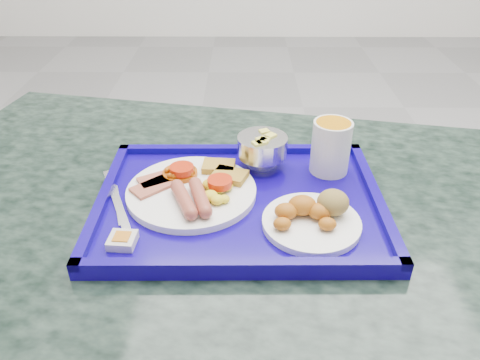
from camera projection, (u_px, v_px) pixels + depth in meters
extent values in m
plane|color=gray|center=(337.00, 237.00, 1.96)|extent=(6.00, 6.00, 0.00)
cylinder|color=gray|center=(221.00, 353.00, 1.02)|extent=(0.11, 0.11, 0.70)
cube|color=black|center=(216.00, 217.00, 0.82)|extent=(1.38, 1.05, 0.04)
cube|color=#10027F|center=(240.00, 203.00, 0.81)|extent=(0.49, 0.36, 0.02)
cube|color=#10027F|center=(240.00, 149.00, 0.94)|extent=(0.48, 0.02, 0.01)
cube|color=#10027F|center=(240.00, 264.00, 0.66)|extent=(0.48, 0.02, 0.01)
cube|color=#10027F|center=(376.00, 196.00, 0.80)|extent=(0.02, 0.35, 0.01)
cube|color=#10027F|center=(104.00, 197.00, 0.80)|extent=(0.02, 0.35, 0.01)
cylinder|color=white|center=(192.00, 192.00, 0.81)|extent=(0.22, 0.22, 0.01)
cube|color=#AA5744|center=(161.00, 179.00, 0.83)|extent=(0.09, 0.07, 0.01)
cube|color=#AA5744|center=(154.00, 186.00, 0.81)|extent=(0.08, 0.08, 0.01)
cylinder|color=#AA4C07|center=(180.00, 173.00, 0.84)|extent=(0.06, 0.06, 0.01)
sphere|color=#AA4C07|center=(180.00, 166.00, 0.85)|extent=(0.01, 0.01, 0.01)
sphere|color=#AA4C07|center=(191.00, 174.00, 0.83)|extent=(0.01, 0.01, 0.01)
sphere|color=#AA4C07|center=(171.00, 176.00, 0.82)|extent=(0.01, 0.01, 0.01)
sphere|color=#AA4C07|center=(177.00, 172.00, 0.83)|extent=(0.01, 0.01, 0.01)
sphere|color=#AA4C07|center=(173.00, 169.00, 0.84)|extent=(0.01, 0.01, 0.01)
sphere|color=#AA4C07|center=(174.00, 176.00, 0.82)|extent=(0.01, 0.01, 0.01)
sphere|color=#AA4C07|center=(170.00, 176.00, 0.82)|extent=(0.01, 0.01, 0.01)
sphere|color=#AA4C07|center=(167.00, 171.00, 0.84)|extent=(0.01, 0.01, 0.01)
sphere|color=#AA4C07|center=(183.00, 174.00, 0.83)|extent=(0.01, 0.01, 0.01)
sphere|color=#AA4C07|center=(177.00, 168.00, 0.85)|extent=(0.01, 0.01, 0.01)
sphere|color=#AA4C07|center=(192.00, 172.00, 0.84)|extent=(0.01, 0.01, 0.01)
sphere|color=#AA4C07|center=(173.00, 170.00, 0.84)|extent=(0.01, 0.01, 0.01)
sphere|color=#AA4C07|center=(192.00, 168.00, 0.85)|extent=(0.01, 0.01, 0.01)
sphere|color=#AA4C07|center=(186.00, 175.00, 0.83)|extent=(0.01, 0.01, 0.01)
sphere|color=#AA4C07|center=(190.00, 166.00, 0.85)|extent=(0.01, 0.01, 0.01)
cube|color=#A47F29|center=(219.00, 166.00, 0.86)|extent=(0.06, 0.05, 0.01)
cube|color=#A47F29|center=(230.00, 176.00, 0.83)|extent=(0.07, 0.06, 0.01)
cylinder|color=brown|center=(184.00, 199.00, 0.76)|extent=(0.05, 0.09, 0.02)
cylinder|color=brown|center=(200.00, 197.00, 0.77)|extent=(0.05, 0.09, 0.02)
ellipsoid|color=yellow|center=(224.00, 199.00, 0.77)|extent=(0.02, 0.02, 0.01)
ellipsoid|color=yellow|center=(226.00, 187.00, 0.80)|extent=(0.02, 0.02, 0.01)
ellipsoid|color=yellow|center=(226.00, 186.00, 0.80)|extent=(0.02, 0.02, 0.02)
ellipsoid|color=yellow|center=(219.00, 187.00, 0.79)|extent=(0.03, 0.03, 0.02)
ellipsoid|color=yellow|center=(210.00, 184.00, 0.80)|extent=(0.03, 0.03, 0.02)
ellipsoid|color=yellow|center=(217.00, 200.00, 0.77)|extent=(0.02, 0.02, 0.01)
ellipsoid|color=yellow|center=(207.00, 195.00, 0.78)|extent=(0.02, 0.02, 0.01)
ellipsoid|color=yellow|center=(210.00, 196.00, 0.77)|extent=(0.03, 0.03, 0.02)
ellipsoid|color=yellow|center=(214.00, 186.00, 0.80)|extent=(0.02, 0.02, 0.02)
cylinder|color=#AE1904|center=(182.00, 169.00, 0.83)|extent=(0.04, 0.04, 0.01)
cylinder|color=#AE1904|center=(220.00, 182.00, 0.80)|extent=(0.04, 0.04, 0.01)
cylinder|color=white|center=(311.00, 223.00, 0.74)|extent=(0.16, 0.16, 0.01)
ellipsoid|color=#AF5E14|center=(327.00, 224.00, 0.71)|extent=(0.03, 0.02, 0.02)
ellipsoid|color=#AF5E14|center=(320.00, 211.00, 0.73)|extent=(0.04, 0.03, 0.03)
ellipsoid|color=#AF5E14|center=(302.00, 205.00, 0.74)|extent=(0.05, 0.04, 0.03)
ellipsoid|color=#AF5E14|center=(286.00, 211.00, 0.73)|extent=(0.04, 0.03, 0.03)
ellipsoid|color=#AF5E14|center=(282.00, 224.00, 0.71)|extent=(0.03, 0.02, 0.02)
ellipsoid|color=olive|center=(333.00, 202.00, 0.74)|extent=(0.05, 0.05, 0.04)
cylinder|color=#BBBBBE|center=(262.00, 165.00, 0.89)|extent=(0.06, 0.06, 0.01)
cylinder|color=#BBBBBE|center=(262.00, 159.00, 0.89)|extent=(0.02, 0.02, 0.02)
cylinder|color=#BBBBBE|center=(262.00, 146.00, 0.87)|extent=(0.09, 0.09, 0.04)
cube|color=#FFF861|center=(257.00, 146.00, 0.84)|extent=(0.02, 0.02, 0.01)
cube|color=#FFF861|center=(265.00, 142.00, 0.85)|extent=(0.02, 0.02, 0.01)
cube|color=#FFF861|center=(264.00, 134.00, 0.88)|extent=(0.02, 0.02, 0.01)
cube|color=#FFF861|center=(261.00, 142.00, 0.86)|extent=(0.02, 0.02, 0.01)
cube|color=#FFF861|center=(271.00, 138.00, 0.87)|extent=(0.02, 0.02, 0.01)
cube|color=#FFF861|center=(261.00, 145.00, 0.85)|extent=(0.02, 0.02, 0.01)
cylinder|color=silver|center=(331.00, 147.00, 0.86)|extent=(0.07, 0.07, 0.10)
cylinder|color=orange|center=(333.00, 125.00, 0.83)|extent=(0.06, 0.06, 0.01)
cube|color=#BBBBBE|center=(118.00, 205.00, 0.78)|extent=(0.05, 0.12, 0.00)
ellipsoid|color=#BBBBBE|center=(141.00, 180.00, 0.85)|extent=(0.04, 0.04, 0.01)
cube|color=#BBBBBE|center=(116.00, 199.00, 0.80)|extent=(0.09, 0.18, 0.00)
cube|color=silver|center=(122.00, 240.00, 0.70)|extent=(0.04, 0.04, 0.01)
cube|color=orange|center=(122.00, 236.00, 0.69)|extent=(0.03, 0.03, 0.00)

